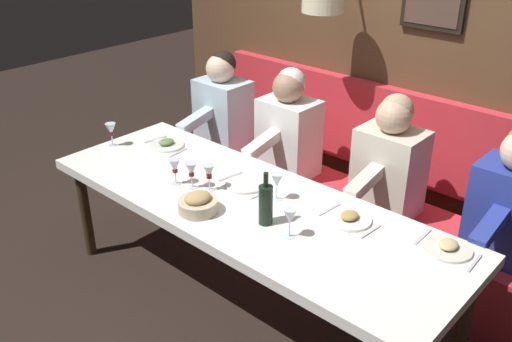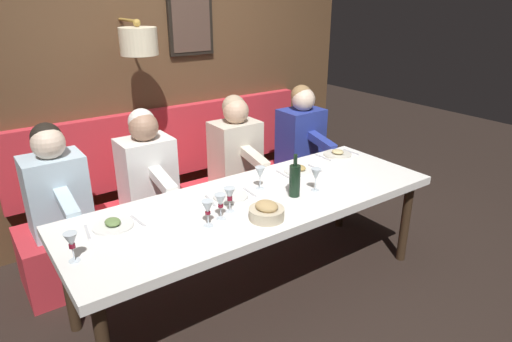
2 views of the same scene
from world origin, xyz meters
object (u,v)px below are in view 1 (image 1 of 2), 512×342
at_px(dining_table, 247,210).
at_px(wine_glass_1, 209,172).
at_px(wine_glass_5, 277,181).
at_px(diner_middle, 288,126).
at_px(wine_glass_3, 191,170).
at_px(wine_glass_2, 290,217).
at_px(wine_bottle, 266,204).
at_px(wine_glass_4, 111,130).
at_px(diner_near, 390,160).
at_px(bread_bowl, 198,204).
at_px(diner_nearest, 512,200).
at_px(wine_glass_0, 175,167).
at_px(diner_far, 222,105).

bearing_deg(dining_table, wine_glass_1, 101.77).
xyz_separation_m(wine_glass_1, wine_glass_5, (0.18, -0.37, 0.00)).
xyz_separation_m(diner_middle, wine_glass_3, (-0.98, -0.07, 0.04)).
xyz_separation_m(wine_glass_2, wine_bottle, (0.02, 0.18, -0.00)).
relative_size(wine_glass_2, wine_bottle, 0.55).
bearing_deg(wine_bottle, diner_middle, 33.41).
relative_size(dining_table, wine_glass_4, 15.84).
distance_m(diner_near, wine_glass_2, 1.01).
distance_m(wine_glass_2, wine_glass_5, 0.39).
bearing_deg(wine_glass_5, diner_near, -20.76).
distance_m(dining_table, bread_bowl, 0.31).
relative_size(diner_nearest, bread_bowl, 3.60).
xyz_separation_m(wine_glass_2, wine_glass_5, (0.25, 0.30, 0.00)).
distance_m(wine_glass_0, wine_bottle, 0.69).
xyz_separation_m(diner_near, wine_glass_0, (-1.02, 0.86, 0.04)).
distance_m(wine_glass_4, bread_bowl, 1.11).
xyz_separation_m(diner_near, wine_glass_1, (-0.93, 0.65, 0.04)).
relative_size(wine_glass_3, wine_glass_4, 1.00).
bearing_deg(diner_far, dining_table, -129.16).
distance_m(diner_far, wine_glass_5, 1.42).
height_order(diner_nearest, bread_bowl, diner_nearest).
relative_size(dining_table, diner_nearest, 3.28).
xyz_separation_m(diner_middle, wine_glass_5, (-0.76, -0.53, 0.04)).
xyz_separation_m(wine_glass_3, wine_glass_5, (0.23, -0.46, 0.00)).
relative_size(wine_glass_1, wine_bottle, 0.55).
xyz_separation_m(wine_glass_1, wine_glass_2, (-0.07, -0.66, 0.00)).
relative_size(diner_far, wine_bottle, 2.64).
height_order(diner_far, wine_glass_3, diner_far).
distance_m(wine_glass_1, wine_glass_4, 0.96).
relative_size(diner_middle, wine_glass_1, 4.82).
distance_m(diner_nearest, diner_far, 2.24).
distance_m(diner_nearest, wine_glass_4, 2.55).
bearing_deg(diner_nearest, diner_near, 90.00).
bearing_deg(diner_middle, wine_glass_2, -140.53).
distance_m(diner_nearest, wine_glass_0, 1.91).
height_order(dining_table, wine_glass_3, wine_glass_3).
relative_size(diner_nearest, wine_bottle, 2.64).
height_order(wine_glass_1, wine_glass_4, same).
relative_size(diner_nearest, diner_far, 1.00).
relative_size(wine_glass_3, wine_bottle, 0.55).
height_order(diner_middle, wine_bottle, diner_middle).
xyz_separation_m(wine_glass_0, wine_glass_4, (0.08, 0.75, -0.00)).
height_order(diner_middle, wine_glass_0, diner_middle).
height_order(diner_far, wine_glass_2, diner_far).
bearing_deg(wine_bottle, wine_glass_0, 92.39).
relative_size(diner_middle, wine_glass_5, 4.82).
height_order(diner_far, wine_glass_0, diner_far).
distance_m(diner_far, wine_glass_1, 1.25).
relative_size(wine_glass_1, wine_glass_4, 1.00).
height_order(diner_near, diner_far, same).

